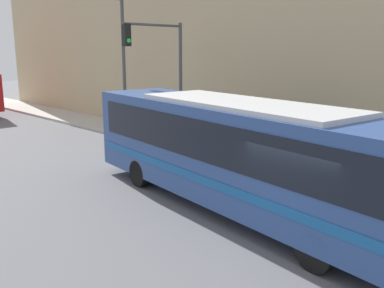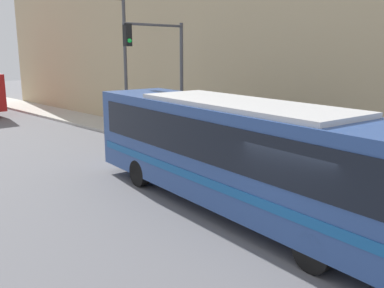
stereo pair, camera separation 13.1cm
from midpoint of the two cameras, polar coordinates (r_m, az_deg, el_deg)
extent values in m
plane|color=slate|center=(10.74, 14.27, -13.25)|extent=(120.00, 120.00, 0.00)
cube|color=#B7B2A8|center=(29.00, -14.63, 3.14)|extent=(2.72, 70.00, 0.14)
cube|color=tan|center=(28.64, -4.20, 14.03)|extent=(6.00, 31.80, 10.73)
cube|color=#2D4C8C|center=(12.06, 6.34, -1.31)|extent=(4.02, 12.59, 2.68)
cube|color=black|center=(11.95, 6.40, 0.94)|extent=(3.94, 11.61, 1.11)
cube|color=#19599E|center=(12.21, 6.28, -4.00)|extent=(4.00, 12.10, 0.24)
cube|color=silver|center=(11.80, 6.51, 5.27)|extent=(3.12, 7.04, 0.16)
cylinder|color=black|center=(15.90, -0.45, -2.57)|extent=(0.40, 0.95, 0.92)
cylinder|color=black|center=(14.74, -7.27, -3.88)|extent=(0.40, 0.95, 0.92)
cylinder|color=black|center=(11.28, 22.56, -10.01)|extent=(0.40, 0.95, 0.92)
cylinder|color=black|center=(9.59, 15.74, -13.57)|extent=(0.40, 0.95, 0.92)
cylinder|color=#999999|center=(17.73, 6.74, -1.17)|extent=(0.22, 0.22, 0.57)
sphere|color=#999999|center=(17.65, 6.77, -0.05)|extent=(0.21, 0.21, 0.21)
cylinder|color=#999999|center=(17.65, 7.06, -1.15)|extent=(0.10, 0.13, 0.10)
cylinder|color=#47474C|center=(20.11, -1.73, 7.83)|extent=(0.16, 0.16, 5.63)
cylinder|color=#47474C|center=(19.02, -5.44, 15.53)|extent=(3.20, 0.11, 0.11)
cube|color=black|center=(18.14, -8.94, 14.17)|extent=(0.30, 0.24, 0.90)
sphere|color=#19D83F|center=(18.03, -8.65, 13.47)|extent=(0.18, 0.18, 0.18)
cylinder|color=#47474C|center=(19.59, 0.07, 1.03)|extent=(0.06, 0.06, 1.11)
cylinder|color=#4C4C51|center=(19.47, 0.07, 2.94)|extent=(0.14, 0.14, 0.22)
cylinder|color=#47474C|center=(23.67, -9.22, 10.16)|extent=(0.18, 0.18, 7.09)
cylinder|color=#47382D|center=(17.40, 16.08, -1.35)|extent=(0.28, 0.28, 0.87)
cylinder|color=black|center=(17.23, 16.24, 1.21)|extent=(0.34, 0.34, 0.72)
sphere|color=tan|center=(17.15, 16.33, 2.78)|extent=(0.23, 0.23, 0.23)
cylinder|color=#23283D|center=(17.22, 11.48, -1.31)|extent=(0.28, 0.28, 0.83)
cylinder|color=black|center=(17.06, 11.59, 1.17)|extent=(0.34, 0.34, 0.69)
sphere|color=tan|center=(16.97, 11.66, 2.69)|extent=(0.23, 0.23, 0.23)
camera|label=1|loc=(0.07, -90.25, -0.06)|focal=40.00mm
camera|label=2|loc=(0.07, 89.75, 0.06)|focal=40.00mm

